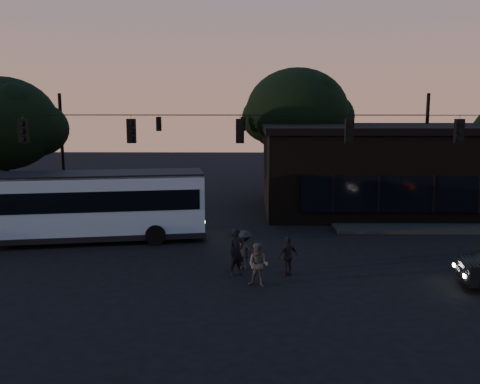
{
  "coord_description": "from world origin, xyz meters",
  "views": [
    {
      "loc": [
        0.3,
        -18.15,
        6.52
      ],
      "look_at": [
        0.0,
        4.0,
        3.0
      ],
      "focal_mm": 40.0,
      "sensor_mm": 36.0,
      "label": 1
    }
  ],
  "objects_px": {
    "pedestrian_a": "(236,252)",
    "pedestrian_b": "(258,265)",
    "building": "(383,168)",
    "pedestrian_c": "(288,256)",
    "bus": "(81,203)",
    "pedestrian_d": "(245,250)"
  },
  "relations": [
    {
      "from": "bus",
      "to": "pedestrian_b",
      "type": "xyz_separation_m",
      "value": [
        8.54,
        -6.61,
        -1.09
      ]
    },
    {
      "from": "building",
      "to": "pedestrian_c",
      "type": "bearing_deg",
      "value": -117.06
    },
    {
      "from": "pedestrian_a",
      "to": "pedestrian_c",
      "type": "height_order",
      "value": "pedestrian_a"
    },
    {
      "from": "bus",
      "to": "building",
      "type": "bearing_deg",
      "value": 17.22
    },
    {
      "from": "building",
      "to": "pedestrian_b",
      "type": "distance_m",
      "value": 17.43
    },
    {
      "from": "pedestrian_c",
      "to": "pedestrian_a",
      "type": "bearing_deg",
      "value": -33.17
    },
    {
      "from": "building",
      "to": "pedestrian_a",
      "type": "xyz_separation_m",
      "value": [
        -9.12,
        -13.91,
        -1.77
      ]
    },
    {
      "from": "pedestrian_a",
      "to": "pedestrian_b",
      "type": "distance_m",
      "value": 1.56
    },
    {
      "from": "pedestrian_a",
      "to": "pedestrian_b",
      "type": "xyz_separation_m",
      "value": [
        0.83,
        -1.31,
        -0.12
      ]
    },
    {
      "from": "pedestrian_d",
      "to": "pedestrian_b",
      "type": "bearing_deg",
      "value": 134.33
    },
    {
      "from": "building",
      "to": "bus",
      "type": "height_order",
      "value": "building"
    },
    {
      "from": "building",
      "to": "pedestrian_b",
      "type": "relative_size",
      "value": 9.5
    },
    {
      "from": "building",
      "to": "pedestrian_d",
      "type": "bearing_deg",
      "value": -123.83
    },
    {
      "from": "pedestrian_c",
      "to": "pedestrian_d",
      "type": "distance_m",
      "value": 1.86
    },
    {
      "from": "pedestrian_a",
      "to": "pedestrian_c",
      "type": "bearing_deg",
      "value": -33.2
    },
    {
      "from": "pedestrian_c",
      "to": "building",
      "type": "bearing_deg",
      "value": -149.94
    },
    {
      "from": "pedestrian_b",
      "to": "pedestrian_d",
      "type": "bearing_deg",
      "value": 123.31
    },
    {
      "from": "pedestrian_b",
      "to": "pedestrian_c",
      "type": "bearing_deg",
      "value": 67.72
    },
    {
      "from": "pedestrian_a",
      "to": "pedestrian_b",
      "type": "height_order",
      "value": "pedestrian_a"
    },
    {
      "from": "pedestrian_c",
      "to": "pedestrian_d",
      "type": "xyz_separation_m",
      "value": [
        -1.68,
        0.81,
        0.03
      ]
    },
    {
      "from": "pedestrian_b",
      "to": "pedestrian_c",
      "type": "xyz_separation_m",
      "value": [
        1.18,
        1.3,
        -0.03
      ]
    },
    {
      "from": "bus",
      "to": "pedestrian_b",
      "type": "bearing_deg",
      "value": -47.62
    }
  ]
}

